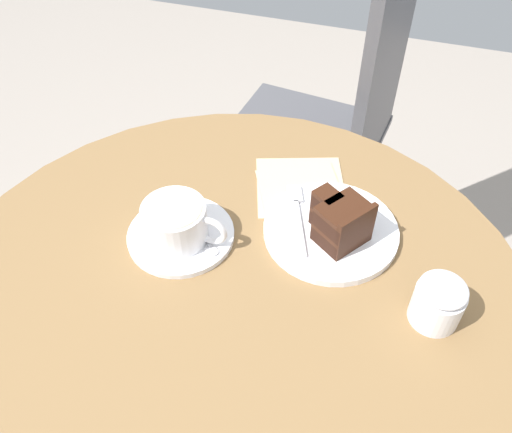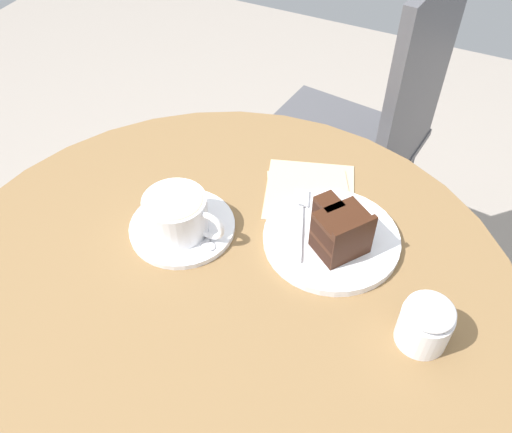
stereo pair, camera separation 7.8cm
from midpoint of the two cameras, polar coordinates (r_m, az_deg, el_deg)
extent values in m
cylinder|color=brown|center=(0.75, -5.82, -9.42)|extent=(0.84, 0.84, 0.03)
cylinder|color=silver|center=(1.06, -4.34, -20.15)|extent=(0.07, 0.07, 0.67)
cylinder|color=white|center=(0.81, -10.62, -2.06)|extent=(0.16, 0.16, 0.01)
cylinder|color=white|center=(0.79, -11.34, -0.78)|extent=(0.09, 0.09, 0.06)
cylinder|color=#D6B789|center=(0.76, -11.64, 0.66)|extent=(0.08, 0.08, 0.00)
torus|color=white|center=(0.77, -7.75, -1.66)|extent=(0.05, 0.01, 0.05)
cube|color=silver|center=(0.81, -8.17, -1.25)|extent=(0.05, 0.07, 0.00)
ellipsoid|color=silver|center=(0.78, -7.55, -3.79)|extent=(0.02, 0.02, 0.00)
cylinder|color=white|center=(0.81, 5.15, -1.62)|extent=(0.20, 0.20, 0.01)
cube|color=black|center=(0.78, 6.15, -1.86)|extent=(0.08, 0.09, 0.02)
cube|color=black|center=(0.80, 4.51, -0.39)|extent=(0.05, 0.05, 0.02)
cube|color=#381C0F|center=(0.77, 6.24, -1.06)|extent=(0.08, 0.09, 0.01)
cube|color=#381C0F|center=(0.78, 4.57, 0.41)|extent=(0.05, 0.05, 0.01)
cube|color=black|center=(0.76, 6.34, -0.24)|extent=(0.08, 0.09, 0.02)
cube|color=black|center=(0.77, 4.64, 1.24)|extent=(0.05, 0.05, 0.02)
cube|color=#381C0F|center=(0.74, 6.43, 0.61)|extent=(0.08, 0.09, 0.01)
cube|color=#381C0F|center=(0.76, 4.71, 2.09)|extent=(0.05, 0.05, 0.01)
cube|color=#381C0F|center=(0.75, 7.53, -1.80)|extent=(0.05, 0.06, 0.07)
cube|color=silver|center=(0.80, 1.86, -1.36)|extent=(0.05, 0.11, 0.00)
cube|color=silver|center=(0.85, 1.47, 2.24)|extent=(0.03, 0.04, 0.00)
cube|color=tan|center=(0.88, 2.19, 3.03)|extent=(0.18, 0.18, 0.00)
cube|color=tan|center=(0.86, 2.25, 2.33)|extent=(0.17, 0.17, 0.00)
cylinder|color=#4C4C51|center=(1.71, -0.16, 6.27)|extent=(0.02, 0.02, 0.45)
cylinder|color=#4C4C51|center=(1.50, -5.28, -1.01)|extent=(0.02, 0.02, 0.45)
cylinder|color=#4C4C51|center=(1.63, 10.22, 3.15)|extent=(0.02, 0.02, 0.45)
cylinder|color=#4C4C51|center=(1.42, 6.35, -4.98)|extent=(0.02, 0.02, 0.45)
cube|color=#4C4C51|center=(1.40, 3.13, 7.91)|extent=(0.42, 0.42, 0.02)
cube|color=#4C4C51|center=(1.22, 11.49, 14.69)|extent=(0.07, 0.36, 0.47)
cylinder|color=white|center=(0.72, 15.59, -9.19)|extent=(0.06, 0.06, 0.05)
ellipsoid|color=white|center=(0.69, 16.15, -7.57)|extent=(0.06, 0.06, 0.02)
camera|label=1|loc=(0.04, -92.87, -3.00)|focal=38.00mm
camera|label=2|loc=(0.04, 87.13, 3.00)|focal=38.00mm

